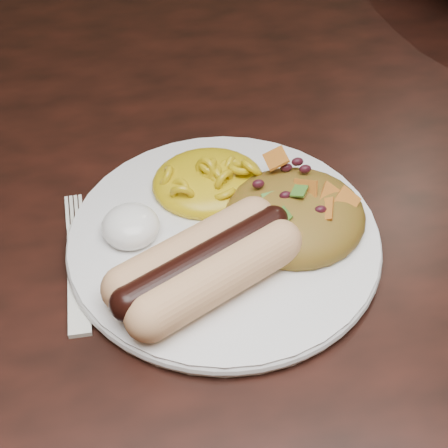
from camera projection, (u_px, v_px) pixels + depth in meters
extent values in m
cube|color=black|center=(194.00, 130.00, 0.62)|extent=(1.60, 0.90, 0.04)
cylinder|color=white|center=(224.00, 239.00, 0.49)|extent=(0.28, 0.28, 0.01)
cylinder|color=#DDAE65|center=(209.00, 283.00, 0.44)|extent=(0.11, 0.07, 0.03)
cylinder|color=#DDAE65|center=(200.00, 247.00, 0.46)|extent=(0.11, 0.07, 0.03)
cylinder|color=black|center=(205.00, 261.00, 0.45)|extent=(0.12, 0.07, 0.02)
ellipsoid|color=gold|center=(208.00, 170.00, 0.51)|extent=(0.10, 0.09, 0.03)
ellipsoid|color=white|center=(130.00, 222.00, 0.48)|extent=(0.05, 0.05, 0.03)
ellipsoid|color=#BF4425|center=(295.00, 210.00, 0.49)|extent=(0.10, 0.10, 0.04)
cube|color=white|center=(79.00, 277.00, 0.47)|extent=(0.03, 0.14, 0.00)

